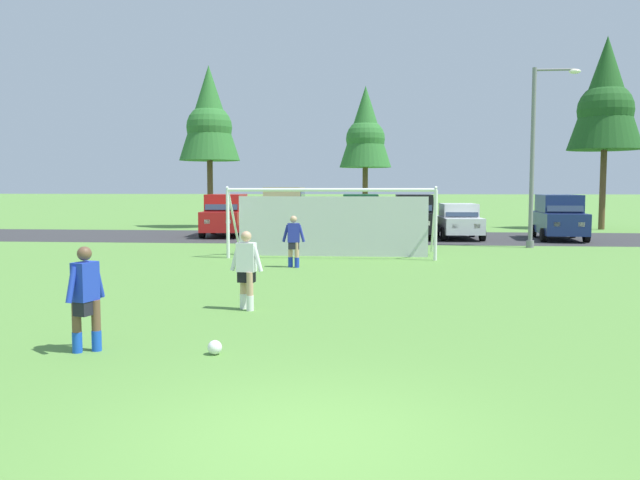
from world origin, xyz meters
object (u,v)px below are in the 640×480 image
player_defender_far (246,270)px  parked_car_slot_center_right (459,221)px  soccer_goal (332,221)px  player_midfield_center (294,241)px  street_lamp (537,155)px  player_striker_near (86,299)px  parked_car_slot_center_left (361,215)px  parked_car_slot_right (559,217)px  parked_car_slot_center (414,216)px  parked_car_slot_far_left (226,215)px  soccer_ball (215,347)px  parked_car_slot_left (285,210)px

player_defender_far → parked_car_slot_center_right: (6.55, 19.12, 0.05)m
soccer_goal → player_defender_far: 10.39m
player_midfield_center → street_lamp: size_ratio=0.22×
player_striker_near → parked_car_slot_center_left: bearing=81.8°
player_defender_far → parked_car_slot_right: parked_car_slot_right is taller
soccer_goal → parked_car_slot_center: soccer_goal is taller
player_midfield_center → parked_car_slot_center_left: size_ratio=0.35×
soccer_goal → parked_car_slot_right: soccer_goal is taller
player_midfield_center → player_defender_far: (-0.01, -7.14, 0.00)m
parked_car_slot_center → parked_car_slot_center_right: 2.21m
soccer_goal → parked_car_slot_far_left: (-6.20, 9.48, -0.18)m
parked_car_slot_center → parked_car_slot_center_right: bearing=-7.4°
parked_car_slot_far_left → parked_car_slot_center: (9.58, -0.40, 0.00)m
parked_car_slot_center → street_lamp: (4.81, -4.68, 2.74)m
parked_car_slot_center_left → parked_car_slot_center_right: bearing=-15.3°
soccer_ball → player_striker_near: bearing=-179.5°
parked_car_slot_far_left → street_lamp: street_lamp is taller
soccer_goal → parked_car_slot_center_left: soccer_goal is taller
parked_car_slot_center_left → parked_car_slot_center_right: (4.85, -1.33, -0.24)m
soccer_ball → player_striker_near: 2.14m
parked_car_slot_center_left → player_striker_near: bearing=-98.2°
player_midfield_center → player_defender_far: 7.14m
player_striker_near → parked_car_slot_left: size_ratio=0.33×
soccer_ball → soccer_goal: size_ratio=0.03×
player_striker_near → parked_car_slot_center_left: (3.46, 24.07, 0.29)m
player_defender_far → parked_car_slot_center_left: (1.70, 20.46, 0.29)m
player_striker_near → parked_car_slot_center_left: size_ratio=0.35×
soccer_ball → parked_car_slot_center_left: size_ratio=0.05×
parked_car_slot_center → parked_car_slot_right: size_ratio=0.98×
parked_car_slot_left → parked_car_slot_right: 13.47m
player_defender_far → parked_car_slot_center_left: parked_car_slot_center_left is taller
parked_car_slot_left → parked_car_slot_right: (13.45, -0.82, -0.23)m
parked_car_slot_left → street_lamp: size_ratio=0.66×
player_striker_near → parked_car_slot_right: size_ratio=0.35×
player_defender_far → player_midfield_center: bearing=89.9°
parked_car_slot_center_right → street_lamp: 5.93m
player_defender_far → soccer_goal: bearing=84.6°
parked_car_slot_right → parked_car_slot_left: bearing=176.5°
player_midfield_center → parked_car_slot_left: bearing=99.7°
parked_car_slot_right → player_defender_far: bearing=-120.7°
soccer_goal → soccer_ball: bearing=-93.0°
soccer_goal → parked_car_slot_center: size_ratio=1.61×
parked_car_slot_right → soccer_goal: bearing=-139.8°
player_defender_far → player_striker_near: bearing=-115.9°
soccer_goal → player_midfield_center: (-0.97, -3.20, -0.47)m
player_striker_near → parked_car_slot_center_right: bearing=69.9°
player_midfield_center → parked_car_slot_center_left: (1.68, 13.32, 0.29)m
street_lamp → parked_car_slot_right: bearing=63.9°
player_defender_far → parked_car_slot_center: size_ratio=0.36×
parked_car_slot_center_left → parked_car_slot_right: (9.59, -1.41, 0.00)m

